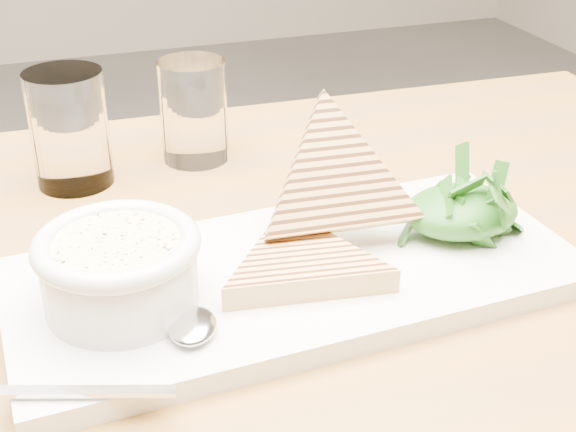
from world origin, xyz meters
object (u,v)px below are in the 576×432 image
object	(u,v)px
soup_bowl	(121,279)
platter	(296,276)
glass_far	(194,111)
table_top	(109,384)
glass_near	(69,129)

from	to	relation	value
soup_bowl	platter	bearing A→B (deg)	3.76
soup_bowl	glass_far	xyz separation A→B (m)	(0.11, 0.26, 0.01)
table_top	glass_near	size ratio (longest dim) A/B	11.83
table_top	platter	world-z (taller)	platter
table_top	soup_bowl	distance (m)	0.07
table_top	glass_far	distance (m)	0.34
platter	soup_bowl	world-z (taller)	soup_bowl
soup_bowl	glass_near	distance (m)	0.25
soup_bowl	glass_far	distance (m)	0.29
soup_bowl	glass_far	size ratio (longest dim) A/B	1.04
platter	glass_near	xyz separation A→B (m)	(-0.14, 0.24, 0.05)
glass_near	soup_bowl	bearing A→B (deg)	-87.81
table_top	glass_far	bearing A→B (deg)	66.31
table_top	platter	size ratio (longest dim) A/B	3.05
platter	glass_far	xyz separation A→B (m)	(-0.02, 0.26, 0.04)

